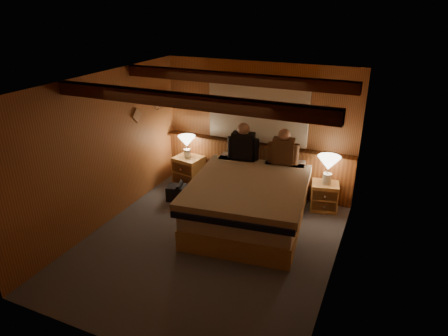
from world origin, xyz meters
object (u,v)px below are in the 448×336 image
Objects in this scene: lamp_right at (328,165)px; person_right at (283,150)px; lamp_left at (187,142)px; person_left at (243,144)px; duffel_bag at (180,193)px; nightstand_right at (324,196)px; bed at (249,201)px; nightstand_left at (189,170)px.

lamp_right is 0.79m from person_right.
person_left is (1.20, -0.13, 0.18)m from lamp_left.
lamp_right is 2.66m from duffel_bag.
lamp_right is (0.01, -0.01, 0.59)m from nightstand_right.
bed is 4.76× the size of nightstand_right.
lamp_right is at bearing 35.53° from bed.
person_right is (0.27, 0.87, 0.62)m from bed.
person_left is at bearing 14.20° from duffel_bag.
lamp_right is at bearing 1.46° from duffel_bag.
person_right is at bearing 5.48° from duffel_bag.
duffel_bag is at bearing 162.89° from bed.
bed is 1.88m from nightstand_left.
bed is at bearing -20.75° from nightstand_left.
person_right is (-0.76, -0.08, 0.19)m from lamp_right.
lamp_right reaches higher than nightstand_right.
bed is 4.86× the size of duffel_bag.
nightstand_right is 1.66m from person_left.
lamp_left is (-0.01, -0.01, 0.58)m from nightstand_left.
nightstand_left is 1.11× the size of nightstand_right.
nightstand_left is 1.42m from person_left.
person_right is at bearing -1.54° from person_left.
person_left reaches higher than person_right.
lamp_left reaches higher than duffel_bag.
lamp_left is 0.67× the size of person_right.
person_right reaches higher than duffel_bag.
nightstand_left is 1.32× the size of lamp_left.
person_right is at bearing -1.73° from lamp_left.
nightstand_left is 2.64m from nightstand_right.
nightstand_left is at bearing 90.57° from duffel_bag.
duffel_bag is (0.19, -0.69, -0.14)m from nightstand_left.
person_right reaches higher than nightstand_left.
person_right is at bearing 65.34° from bed.
nightstand_right is at bearing 10.02° from nightstand_left.
bed is 3.80× the size of person_right.
bed is at bearing -116.63° from person_right.
lamp_right is 1.49m from person_left.
nightstand_left is at bearing 168.75° from person_right.
nightstand_left is at bearing 142.67° from bed.
bed is 1.48m from duffel_bag.
nightstand_left is 0.73m from duffel_bag.
person_left is at bearing 176.65° from person_right.
person_left is at bearing 174.63° from nightstand_right.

